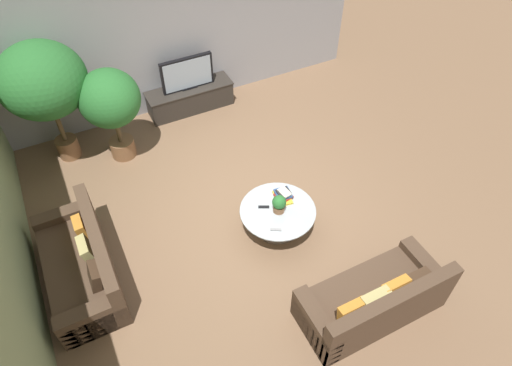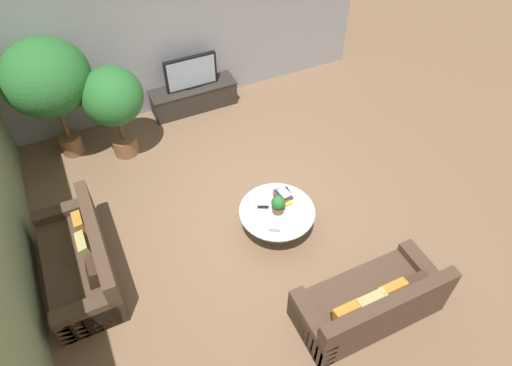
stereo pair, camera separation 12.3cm
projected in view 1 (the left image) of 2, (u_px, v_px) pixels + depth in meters
ground_plane at (253, 212)px, 7.18m from camera, size 24.00×24.00×0.00m
back_wall_stone at (171, 32)px, 8.11m from camera, size 7.40×0.12×3.00m
media_console at (190, 98)px, 8.84m from camera, size 1.66×0.50×0.48m
television at (187, 74)px, 8.45m from camera, size 1.00×0.13×0.64m
coffee_table at (278, 216)px, 6.73m from camera, size 1.12×1.12×0.43m
couch_by_wall at (83, 266)px, 6.15m from camera, size 0.84×1.91×0.84m
couch_near_entry at (374, 300)px, 5.78m from camera, size 1.87×0.84×0.84m
potted_palm_tall at (42, 82)px, 6.99m from camera, size 1.37×1.37×2.15m
potted_palm_corner at (110, 102)px, 7.28m from camera, size 0.99×0.99×1.68m
potted_plant_tabletop at (279, 204)px, 6.52m from camera, size 0.20×0.20×0.29m
book_stack at (283, 195)px, 6.77m from camera, size 0.28×0.35×0.14m
remote_black at (264, 207)px, 6.66m from camera, size 0.16×0.11×0.02m
remote_silver at (276, 230)px, 6.38m from camera, size 0.16×0.12×0.02m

